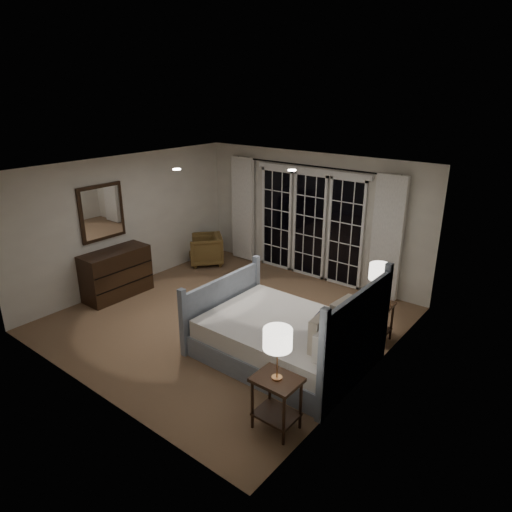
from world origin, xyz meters
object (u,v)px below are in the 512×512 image
Objects in this scene: lamp_right at (380,272)px; armchair at (206,250)px; nightstand_left at (277,396)px; dresser at (117,273)px; lamp_left at (278,339)px; bed at (286,337)px; nightstand_right at (376,315)px.

lamp_right is 4.40m from armchair.
nightstand_left is 2.60m from lamp_right.
nightstand_left is 4.50m from dresser.
lamp_left reaches higher than lamp_right.
bed is 1.49m from nightstand_right.
nightstand_left is at bearing -90.59° from lamp_right.
lamp_right is at bearing 59.21° from bed.
nightstand_left is at bearing -90.59° from nightstand_right.
dresser reaches higher than nightstand_left.
bed is 4.04m from armchair.
nightstand_right is (0.76, 1.27, 0.08)m from bed.
dresser is (-4.38, 1.04, -0.71)m from lamp_left.
armchair is (-4.25, 3.23, -0.11)m from nightstand_left.
dresser is (-4.38, 1.04, 0.00)m from nightstand_left.
lamp_left is 1.00× the size of lamp_right.
bed is 1.86× the size of dresser.
bed is 3.49× the size of nightstand_left.
dresser is at bearing 166.66° from nightstand_left.
lamp_left is at bearing -13.34° from dresser.
bed reaches higher than nightstand_right.
bed is 1.44m from nightstand_left.
lamp_right reaches higher than nightstand_left.
nightstand_right is 4.33m from armchair.
bed is at bearing -120.79° from nightstand_right.
bed is at bearing 120.67° from nightstand_left.
armchair is (-3.51, 1.99, -0.01)m from bed.
armchair is at bearing 170.50° from lamp_right.
lamp_left is 0.86× the size of armchair.
armchair reaches higher than nightstand_right.
dresser is at bearing -161.49° from lamp_right.
nightstand_left is at bearing -59.33° from bed.
nightstand_left is at bearing 165.96° from lamp_left.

